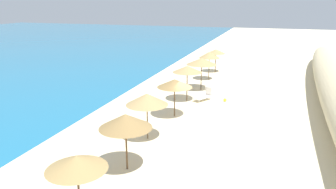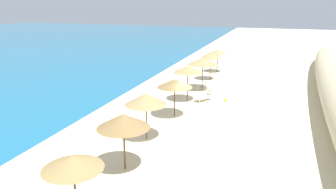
{
  "view_description": "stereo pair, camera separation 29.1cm",
  "coord_description": "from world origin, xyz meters",
  "px_view_note": "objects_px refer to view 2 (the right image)",
  "views": [
    {
      "loc": [
        -20.88,
        -4.68,
        7.76
      ],
      "look_at": [
        -0.12,
        2.04,
        1.52
      ],
      "focal_mm": 35.16,
      "sensor_mm": 36.0,
      "label": 1
    },
    {
      "loc": [
        -20.79,
        -4.96,
        7.76
      ],
      "look_at": [
        -0.12,
        2.04,
        1.52
      ],
      "focal_mm": 35.16,
      "sensor_mm": 36.0,
      "label": 2
    }
  ],
  "objects_px": {
    "beach_umbrella_3": "(146,99)",
    "beach_umbrella_4": "(175,83)",
    "beach_umbrella_2": "(123,121)",
    "beach_umbrella_8": "(218,52)",
    "lounge_chair_1": "(205,96)",
    "beach_umbrella_5": "(188,69)",
    "beach_ball": "(226,100)",
    "beach_umbrella_7": "(211,55)",
    "beach_umbrella_6": "(203,61)",
    "beach_umbrella_1": "(73,162)"
  },
  "relations": [
    {
      "from": "beach_umbrella_4",
      "to": "beach_umbrella_7",
      "type": "relative_size",
      "value": 0.93
    },
    {
      "from": "beach_umbrella_8",
      "to": "lounge_chair_1",
      "type": "xyz_separation_m",
      "value": [
        -11.12,
        -1.08,
        -1.93
      ]
    },
    {
      "from": "beach_umbrella_5",
      "to": "beach_umbrella_8",
      "type": "height_order",
      "value": "beach_umbrella_5"
    },
    {
      "from": "beach_umbrella_6",
      "to": "lounge_chair_1",
      "type": "relative_size",
      "value": 1.64
    },
    {
      "from": "lounge_chair_1",
      "to": "beach_umbrella_8",
      "type": "bearing_deg",
      "value": -53.36
    },
    {
      "from": "beach_umbrella_5",
      "to": "beach_umbrella_8",
      "type": "relative_size",
      "value": 1.11
    },
    {
      "from": "beach_umbrella_4",
      "to": "beach_umbrella_6",
      "type": "bearing_deg",
      "value": -1.59
    },
    {
      "from": "beach_umbrella_8",
      "to": "beach_umbrella_6",
      "type": "bearing_deg",
      "value": -179.16
    },
    {
      "from": "beach_umbrella_3",
      "to": "lounge_chair_1",
      "type": "distance_m",
      "value": 8.97
    },
    {
      "from": "beach_umbrella_3",
      "to": "beach_umbrella_4",
      "type": "relative_size",
      "value": 1.03
    },
    {
      "from": "lounge_chair_1",
      "to": "beach_ball",
      "type": "xyz_separation_m",
      "value": [
        0.14,
        -1.66,
        -0.26
      ]
    },
    {
      "from": "beach_umbrella_5",
      "to": "beach_umbrella_6",
      "type": "relative_size",
      "value": 0.99
    },
    {
      "from": "beach_umbrella_7",
      "to": "beach_ball",
      "type": "bearing_deg",
      "value": -158.97
    },
    {
      "from": "beach_umbrella_1",
      "to": "beach_umbrella_2",
      "type": "distance_m",
      "value": 3.81
    },
    {
      "from": "lounge_chair_1",
      "to": "beach_ball",
      "type": "distance_m",
      "value": 1.69
    },
    {
      "from": "beach_umbrella_4",
      "to": "beach_ball",
      "type": "distance_m",
      "value": 5.82
    },
    {
      "from": "beach_ball",
      "to": "beach_umbrella_1",
      "type": "bearing_deg",
      "value": 169.62
    },
    {
      "from": "beach_umbrella_3",
      "to": "beach_umbrella_8",
      "type": "xyz_separation_m",
      "value": [
        19.72,
        -0.47,
        -0.08
      ]
    },
    {
      "from": "beach_umbrella_1",
      "to": "beach_umbrella_4",
      "type": "relative_size",
      "value": 0.93
    },
    {
      "from": "beach_umbrella_1",
      "to": "beach_umbrella_4",
      "type": "xyz_separation_m",
      "value": [
        11.66,
        -0.14,
        0.17
      ]
    },
    {
      "from": "beach_umbrella_2",
      "to": "beach_ball",
      "type": "xyz_separation_m",
      "value": [
        12.41,
        -2.82,
        -2.31
      ]
    },
    {
      "from": "beach_umbrella_2",
      "to": "beach_umbrella_3",
      "type": "bearing_deg",
      "value": 6.05
    },
    {
      "from": "beach_umbrella_4",
      "to": "lounge_chair_1",
      "type": "xyz_separation_m",
      "value": [
        4.42,
        -1.17,
        -1.98
      ]
    },
    {
      "from": "beach_umbrella_2",
      "to": "beach_umbrella_8",
      "type": "distance_m",
      "value": 23.4
    },
    {
      "from": "beach_umbrella_8",
      "to": "beach_umbrella_1",
      "type": "bearing_deg",
      "value": 179.52
    },
    {
      "from": "beach_umbrella_4",
      "to": "beach_ball",
      "type": "xyz_separation_m",
      "value": [
        4.56,
        -2.84,
        -2.24
      ]
    },
    {
      "from": "beach_umbrella_4",
      "to": "beach_ball",
      "type": "relative_size",
      "value": 10.36
    },
    {
      "from": "beach_ball",
      "to": "beach_umbrella_3",
      "type": "bearing_deg",
      "value": 159.8
    },
    {
      "from": "beach_umbrella_8",
      "to": "beach_ball",
      "type": "height_order",
      "value": "beach_umbrella_8"
    },
    {
      "from": "lounge_chair_1",
      "to": "beach_umbrella_7",
      "type": "bearing_deg",
      "value": -50.57
    },
    {
      "from": "beach_umbrella_6",
      "to": "beach_umbrella_5",
      "type": "bearing_deg",
      "value": 174.84
    },
    {
      "from": "beach_umbrella_4",
      "to": "beach_umbrella_7",
      "type": "distance_m",
      "value": 11.64
    },
    {
      "from": "beach_umbrella_7",
      "to": "beach_ball",
      "type": "height_order",
      "value": "beach_umbrella_7"
    },
    {
      "from": "beach_umbrella_3",
      "to": "beach_ball",
      "type": "bearing_deg",
      "value": -20.2
    },
    {
      "from": "beach_umbrella_6",
      "to": "beach_umbrella_7",
      "type": "distance_m",
      "value": 4.06
    },
    {
      "from": "beach_umbrella_1",
      "to": "beach_umbrella_7",
      "type": "xyz_separation_m",
      "value": [
        23.29,
        -0.25,
        0.35
      ]
    },
    {
      "from": "beach_umbrella_2",
      "to": "beach_umbrella_5",
      "type": "height_order",
      "value": "beach_umbrella_5"
    },
    {
      "from": "beach_umbrella_3",
      "to": "beach_umbrella_2",
      "type": "bearing_deg",
      "value": -173.95
    },
    {
      "from": "beach_umbrella_4",
      "to": "beach_umbrella_8",
      "type": "bearing_deg",
      "value": -0.35
    },
    {
      "from": "beach_umbrella_3",
      "to": "beach_umbrella_6",
      "type": "bearing_deg",
      "value": -2.86
    },
    {
      "from": "beach_umbrella_7",
      "to": "beach_umbrella_8",
      "type": "xyz_separation_m",
      "value": [
        3.91,
        0.02,
        -0.23
      ]
    },
    {
      "from": "beach_umbrella_6",
      "to": "beach_umbrella_1",
      "type": "bearing_deg",
      "value": 178.97
    },
    {
      "from": "beach_umbrella_2",
      "to": "beach_umbrella_5",
      "type": "bearing_deg",
      "value": 0.68
    },
    {
      "from": "beach_umbrella_5",
      "to": "beach_umbrella_1",
      "type": "bearing_deg",
      "value": 179.97
    },
    {
      "from": "beach_umbrella_6",
      "to": "beach_ball",
      "type": "height_order",
      "value": "beach_umbrella_6"
    },
    {
      "from": "beach_umbrella_2",
      "to": "beach_umbrella_8",
      "type": "bearing_deg",
      "value": -0.2
    },
    {
      "from": "beach_umbrella_5",
      "to": "beach_ball",
      "type": "relative_size",
      "value": 11.16
    },
    {
      "from": "beach_umbrella_5",
      "to": "beach_umbrella_7",
      "type": "xyz_separation_m",
      "value": [
        7.79,
        -0.24,
        -0.04
      ]
    },
    {
      "from": "beach_umbrella_4",
      "to": "beach_umbrella_8",
      "type": "distance_m",
      "value": 15.54
    },
    {
      "from": "beach_umbrella_6",
      "to": "beach_umbrella_7",
      "type": "height_order",
      "value": "beach_umbrella_6"
    }
  ]
}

